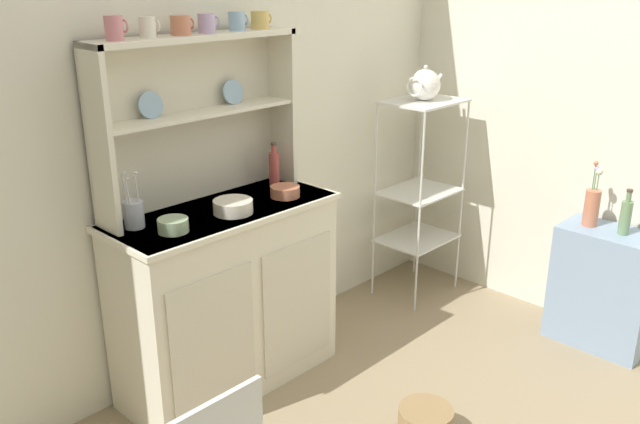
{
  "coord_description": "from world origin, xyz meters",
  "views": [
    {
      "loc": [
        -1.77,
        -0.83,
        1.84
      ],
      "look_at": [
        0.24,
        1.12,
        0.82
      ],
      "focal_mm": 37.58,
      "sensor_mm": 36.0,
      "label": 1
    }
  ],
  "objects_px": {
    "bowl_mixing_large": "(173,225)",
    "porcelain_teapot": "(425,85)",
    "cup_rose_0": "(114,28)",
    "side_shelf_blue": "(604,288)",
    "jam_bottle": "(274,168)",
    "utensil_jar": "(134,214)",
    "oil_bottle": "(626,216)",
    "flower_vase": "(592,205)",
    "bakers_rack": "(420,177)",
    "floor_basket": "(425,424)",
    "hutch_shelf_unit": "(194,107)",
    "hutch_cabinet": "(227,296)"
  },
  "relations": [
    {
      "from": "floor_basket",
      "to": "bowl_mixing_large",
      "type": "relative_size",
      "value": 1.86
    },
    {
      "from": "side_shelf_blue",
      "to": "porcelain_teapot",
      "type": "bearing_deg",
      "value": 99.85
    },
    {
      "from": "bakers_rack",
      "to": "utensil_jar",
      "type": "bearing_deg",
      "value": 175.63
    },
    {
      "from": "flower_vase",
      "to": "oil_bottle",
      "type": "height_order",
      "value": "flower_vase"
    },
    {
      "from": "bowl_mixing_large",
      "to": "utensil_jar",
      "type": "bearing_deg",
      "value": 118.2
    },
    {
      "from": "bakers_rack",
      "to": "bowl_mixing_large",
      "type": "bearing_deg",
      "value": -179.43
    },
    {
      "from": "side_shelf_blue",
      "to": "oil_bottle",
      "type": "height_order",
      "value": "oil_bottle"
    },
    {
      "from": "hutch_shelf_unit",
      "to": "bowl_mixing_large",
      "type": "relative_size",
      "value": 7.91
    },
    {
      "from": "floor_basket",
      "to": "oil_bottle",
      "type": "height_order",
      "value": "oil_bottle"
    },
    {
      "from": "utensil_jar",
      "to": "flower_vase",
      "type": "height_order",
      "value": "utensil_jar"
    },
    {
      "from": "flower_vase",
      "to": "porcelain_teapot",
      "type": "bearing_deg",
      "value": 101.16
    },
    {
      "from": "floor_basket",
      "to": "cup_rose_0",
      "type": "relative_size",
      "value": 2.54
    },
    {
      "from": "hutch_shelf_unit",
      "to": "bakers_rack",
      "type": "relative_size",
      "value": 0.83
    },
    {
      "from": "bakers_rack",
      "to": "oil_bottle",
      "type": "relative_size",
      "value": 5.07
    },
    {
      "from": "side_shelf_blue",
      "to": "oil_bottle",
      "type": "bearing_deg",
      "value": -90.0
    },
    {
      "from": "hutch_cabinet",
      "to": "bakers_rack",
      "type": "height_order",
      "value": "bakers_rack"
    },
    {
      "from": "cup_rose_0",
      "to": "oil_bottle",
      "type": "bearing_deg",
      "value": -33.63
    },
    {
      "from": "hutch_shelf_unit",
      "to": "oil_bottle",
      "type": "xyz_separation_m",
      "value": [
        1.55,
        -1.31,
        -0.57
      ]
    },
    {
      "from": "floor_basket",
      "to": "utensil_jar",
      "type": "bearing_deg",
      "value": 124.2
    },
    {
      "from": "hutch_shelf_unit",
      "to": "porcelain_teapot",
      "type": "relative_size",
      "value": 3.7
    },
    {
      "from": "bakers_rack",
      "to": "hutch_shelf_unit",
      "type": "bearing_deg",
      "value": 170.86
    },
    {
      "from": "cup_rose_0",
      "to": "bowl_mixing_large",
      "type": "distance_m",
      "value": 0.77
    },
    {
      "from": "side_shelf_blue",
      "to": "jam_bottle",
      "type": "bearing_deg",
      "value": 134.59
    },
    {
      "from": "porcelain_teapot",
      "to": "floor_basket",
      "type": "bearing_deg",
      "value": -141.63
    },
    {
      "from": "hutch_shelf_unit",
      "to": "side_shelf_blue",
      "type": "xyz_separation_m",
      "value": [
        1.55,
        -1.26,
        -0.98
      ]
    },
    {
      "from": "bakers_rack",
      "to": "utensil_jar",
      "type": "height_order",
      "value": "bakers_rack"
    },
    {
      "from": "utensil_jar",
      "to": "oil_bottle",
      "type": "xyz_separation_m",
      "value": [
        1.93,
        -1.23,
        -0.21
      ]
    },
    {
      "from": "floor_basket",
      "to": "cup_rose_0",
      "type": "height_order",
      "value": "cup_rose_0"
    },
    {
      "from": "cup_rose_0",
      "to": "oil_bottle",
      "type": "relative_size",
      "value": 0.39
    },
    {
      "from": "side_shelf_blue",
      "to": "flower_vase",
      "type": "relative_size",
      "value": 1.86
    },
    {
      "from": "porcelain_teapot",
      "to": "oil_bottle",
      "type": "relative_size",
      "value": 1.14
    },
    {
      "from": "bowl_mixing_large",
      "to": "oil_bottle",
      "type": "bearing_deg",
      "value": -30.12
    },
    {
      "from": "bowl_mixing_large",
      "to": "porcelain_teapot",
      "type": "distance_m",
      "value": 1.71
    },
    {
      "from": "hutch_cabinet",
      "to": "oil_bottle",
      "type": "bearing_deg",
      "value": -36.51
    },
    {
      "from": "flower_vase",
      "to": "oil_bottle",
      "type": "bearing_deg",
      "value": -90.32
    },
    {
      "from": "bowl_mixing_large",
      "to": "jam_bottle",
      "type": "xyz_separation_m",
      "value": [
        0.68,
        0.16,
        0.06
      ]
    },
    {
      "from": "hutch_cabinet",
      "to": "side_shelf_blue",
      "type": "relative_size",
      "value": 1.66
    },
    {
      "from": "bakers_rack",
      "to": "oil_bottle",
      "type": "distance_m",
      "value": 1.11
    },
    {
      "from": "jam_bottle",
      "to": "utensil_jar",
      "type": "bearing_deg",
      "value": -179.33
    },
    {
      "from": "bowl_mixing_large",
      "to": "jam_bottle",
      "type": "bearing_deg",
      "value": 13.15
    },
    {
      "from": "side_shelf_blue",
      "to": "bowl_mixing_large",
      "type": "xyz_separation_m",
      "value": [
        -1.85,
        1.03,
        0.58
      ]
    },
    {
      "from": "flower_vase",
      "to": "oil_bottle",
      "type": "xyz_separation_m",
      "value": [
        -0.0,
        -0.17,
        -0.02
      ]
    },
    {
      "from": "side_shelf_blue",
      "to": "utensil_jar",
      "type": "height_order",
      "value": "utensil_jar"
    },
    {
      "from": "side_shelf_blue",
      "to": "cup_rose_0",
      "type": "height_order",
      "value": "cup_rose_0"
    },
    {
      "from": "flower_vase",
      "to": "floor_basket",
      "type": "bearing_deg",
      "value": 176.9
    },
    {
      "from": "cup_rose_0",
      "to": "utensil_jar",
      "type": "height_order",
      "value": "cup_rose_0"
    },
    {
      "from": "bakers_rack",
      "to": "cup_rose_0",
      "type": "distance_m",
      "value": 1.97
    },
    {
      "from": "side_shelf_blue",
      "to": "bowl_mixing_large",
      "type": "height_order",
      "value": "bowl_mixing_large"
    },
    {
      "from": "cup_rose_0",
      "to": "bowl_mixing_large",
      "type": "bearing_deg",
      "value": -73.62
    },
    {
      "from": "jam_bottle",
      "to": "utensil_jar",
      "type": "height_order",
      "value": "utensil_jar"
    }
  ]
}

